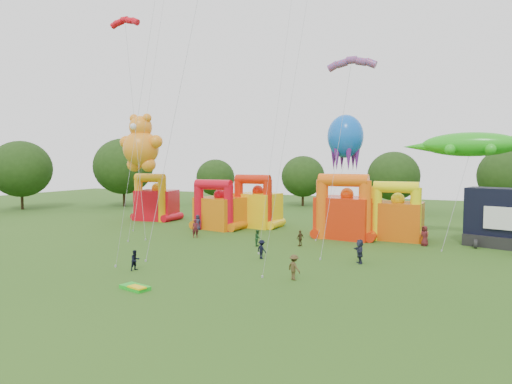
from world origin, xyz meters
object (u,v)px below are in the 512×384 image
at_px(bouncy_castle_0, 156,202).
at_px(teddy_bear_kite, 140,158).
at_px(gecko_kite, 462,179).
at_px(spectator_0, 198,222).
at_px(bouncy_castle_2, 257,207).
at_px(octopus_kite, 340,162).
at_px(spectator_4, 300,238).

xyz_separation_m(bouncy_castle_0, teddy_bear_kite, (2.51, -6.23, 6.10)).
relative_size(gecko_kite, spectator_0, 6.65).
relative_size(bouncy_castle_0, gecko_kite, 0.54).
distance_m(bouncy_castle_0, teddy_bear_kite, 9.08).
distance_m(bouncy_castle_2, teddy_bear_kite, 15.45).
bearing_deg(bouncy_castle_0, gecko_kite, -3.13).
bearing_deg(teddy_bear_kite, bouncy_castle_2, 25.85).
bearing_deg(spectator_0, bouncy_castle_2, 31.89).
distance_m(bouncy_castle_2, spectator_0, 7.56).
bearing_deg(octopus_kite, teddy_bear_kite, -163.33).
bearing_deg(octopus_kite, gecko_kite, -12.06).
relative_size(teddy_bear_kite, gecko_kite, 1.17).
height_order(bouncy_castle_2, spectator_0, bouncy_castle_2).
height_order(bouncy_castle_2, teddy_bear_kite, teddy_bear_kite).
bearing_deg(teddy_bear_kite, spectator_4, -9.36).
xyz_separation_m(teddy_bear_kite, gecko_kite, (35.68, 4.15, -2.15)).
distance_m(bouncy_castle_0, octopus_kite, 26.05).
bearing_deg(bouncy_castle_0, teddy_bear_kite, -68.06).
distance_m(bouncy_castle_0, spectator_4, 26.32).
relative_size(teddy_bear_kite, spectator_0, 7.75).
bearing_deg(bouncy_castle_2, spectator_4, -47.25).
distance_m(teddy_bear_kite, spectator_4, 23.47).
relative_size(teddy_bear_kite, spectator_4, 9.06).
distance_m(gecko_kite, spectator_0, 28.89).
bearing_deg(octopus_kite, spectator_0, -159.33).
relative_size(bouncy_castle_0, spectator_4, 4.17).
xyz_separation_m(bouncy_castle_2, spectator_4, (9.06, -9.80, -1.70)).
bearing_deg(spectator_4, teddy_bear_kite, -75.65).
xyz_separation_m(teddy_bear_kite, spectator_0, (7.48, 1.04, -7.64)).
distance_m(bouncy_castle_0, bouncy_castle_2, 15.30).
xyz_separation_m(gecko_kite, spectator_0, (-28.20, -3.11, -5.49)).
bearing_deg(bouncy_castle_2, teddy_bear_kite, -154.15).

